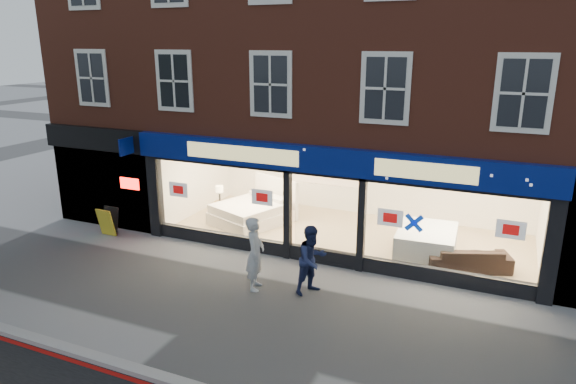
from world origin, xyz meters
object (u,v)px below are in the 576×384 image
Objects in this scene: display_bed at (254,211)px; a_board at (108,221)px; pedestrian_grey at (255,253)px; sofa at (468,258)px; mattress_stack at (426,242)px; pedestrian_blue at (312,260)px.

a_board is (-3.75, -2.67, -0.02)m from display_bed.
pedestrian_grey is (2.13, -4.06, 0.45)m from display_bed.
display_bed is 6.93m from sofa.
display_bed is 5.72m from mattress_stack.
display_bed is at bearing 36.91° from a_board.
pedestrian_grey is at bearing -11.91° from a_board.
pedestrian_grey is (-3.57, -3.49, 0.44)m from mattress_stack.
pedestrian_blue is (-2.22, -3.14, 0.37)m from mattress_stack.
sofa is 5.64m from pedestrian_grey.
mattress_stack is 0.96× the size of sofa.
pedestrian_blue is at bearing -125.24° from mattress_stack.
mattress_stack is (5.69, -0.57, 0.01)m from display_bed.
display_bed is at bearing 174.26° from mattress_stack.
pedestrian_blue is (7.22, -1.04, 0.40)m from a_board.
a_board is at bearing 61.93° from pedestrian_grey.
pedestrian_grey reaches higher than a_board.
sofa is 2.34× the size of a_board.
pedestrian_blue reaches higher than a_board.
mattress_stack is 1.25m from sofa.
display_bed is at bearing 12.93° from pedestrian_grey.
mattress_stack is at bearing 13.95° from a_board.
mattress_stack is 1.10× the size of pedestrian_grey.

